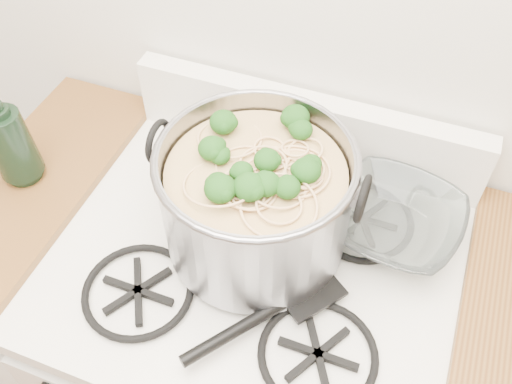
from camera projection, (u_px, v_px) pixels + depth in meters
name	position (u px, v px, depth m)	size (l,w,h in m)	color
gas_range	(255.00, 362.00, 1.44)	(0.76, 0.66, 0.92)	white
counter_left	(82.00, 294.00, 1.54)	(0.25, 0.65, 0.92)	silver
stock_pot	(256.00, 201.00, 1.01)	(0.38, 0.35, 0.23)	gray
spatula	(309.00, 288.00, 1.01)	(0.29, 0.31, 0.02)	black
glass_bowl	(393.00, 226.00, 1.10)	(0.10, 0.10, 0.02)	white
bottle	(8.00, 135.00, 1.12)	(0.09, 0.09, 0.24)	black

